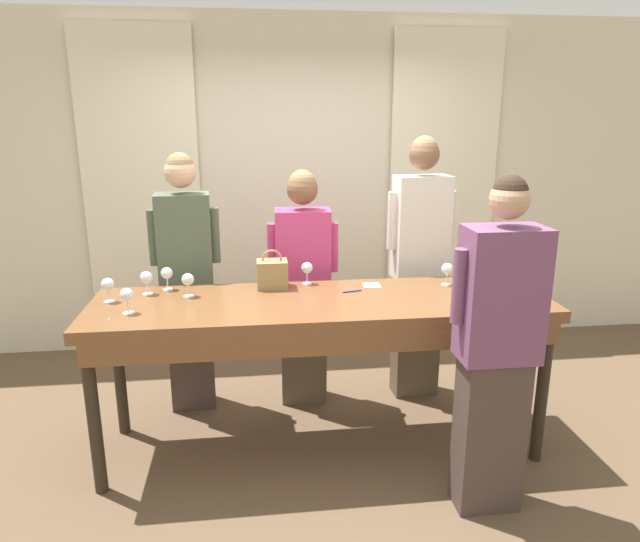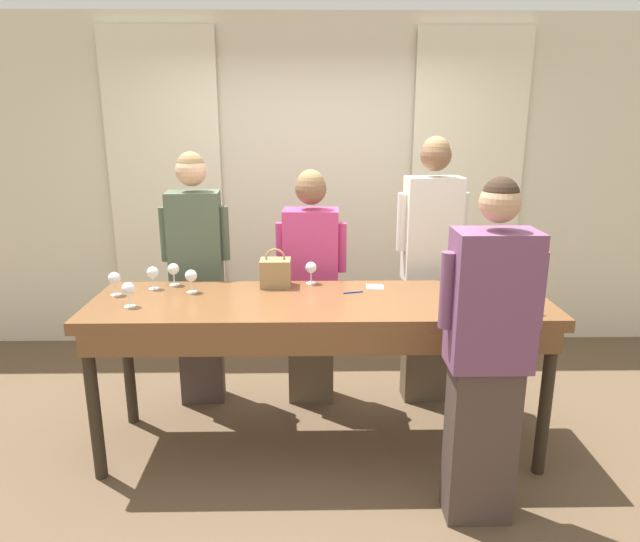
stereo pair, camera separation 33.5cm
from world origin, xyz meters
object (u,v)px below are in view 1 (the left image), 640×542
object	(u,v)px
wine_glass_center_left	(447,270)
wine_glass_back_mid	(146,278)
wine_bottle	(519,285)
wine_glass_center_right	(188,280)
guest_pink_top	(303,285)
guest_cream_sweater	(419,264)
host_pouring	(496,348)
guest_olive_jacket	(187,280)
wine_glass_front_mid	(167,274)
tasting_bar	(322,315)
wine_glass_front_left	(108,285)
wine_glass_center_mid	(307,269)
handbag	(272,273)
wine_glass_back_left	(127,296)
wine_glass_front_right	(459,279)

from	to	relation	value
wine_glass_center_left	wine_glass_back_mid	world-z (taller)	same
wine_bottle	wine_glass_center_right	distance (m)	1.90
guest_pink_top	guest_cream_sweater	xyz separation A→B (m)	(0.82, 0.00, 0.12)
wine_glass_back_mid	wine_glass_center_right	bearing A→B (deg)	-16.53
guest_cream_sweater	host_pouring	size ratio (longest dim) A/B	1.07
guest_olive_jacket	wine_glass_center_right	bearing A→B (deg)	-82.69
wine_bottle	host_pouring	xyz separation A→B (m)	(-0.30, -0.43, -0.19)
wine_glass_front_mid	host_pouring	world-z (taller)	host_pouring
wine_glass_center_right	guest_pink_top	size ratio (longest dim) A/B	0.09
tasting_bar	guest_olive_jacket	size ratio (longest dim) A/B	1.50
wine_glass_front_left	wine_glass_center_left	bearing A→B (deg)	2.57
wine_glass_front_mid	guest_cream_sweater	distance (m)	1.72
wine_glass_center_right	host_pouring	distance (m)	1.76
wine_glass_front_mid	wine_glass_center_mid	world-z (taller)	same
wine_glass_front_left	wine_glass_center_left	xyz separation A→B (m)	(2.04, 0.09, 0.00)
tasting_bar	guest_pink_top	size ratio (longest dim) A/B	1.61
handbag	wine_glass_center_mid	bearing A→B (deg)	12.68
wine_glass_center_mid	handbag	bearing A→B (deg)	-167.32
wine_glass_front_left	wine_glass_back_left	bearing A→B (deg)	-55.42
wine_glass_front_right	wine_glass_center_right	distance (m)	1.61
wine_glass_front_right	wine_glass_center_mid	bearing A→B (deg)	159.07
wine_glass_front_left	wine_glass_center_right	size ratio (longest dim) A/B	1.00
wine_glass_front_mid	guest_cream_sweater	size ratio (longest dim) A/B	0.08
wine_glass_front_right	guest_olive_jacket	bearing A→B (deg)	159.05
wine_glass_front_right	guest_olive_jacket	size ratio (longest dim) A/B	0.08
tasting_bar	wine_glass_front_right	world-z (taller)	wine_glass_front_right
tasting_bar	wine_glass_front_mid	world-z (taller)	wine_glass_front_mid
handbag	wine_glass_front_right	size ratio (longest dim) A/B	1.71
wine_glass_front_right	host_pouring	xyz separation A→B (m)	(-0.03, -0.64, -0.17)
wine_glass_front_left	host_pouring	bearing A→B (deg)	-20.57
wine_bottle	guest_cream_sweater	world-z (taller)	guest_cream_sweater
wine_glass_center_right	guest_cream_sweater	world-z (taller)	guest_cream_sweater
wine_bottle	wine_glass_back_mid	size ratio (longest dim) A/B	2.20
wine_glass_front_right	wine_glass_back_mid	distance (m)	1.86
wine_glass_center_mid	guest_pink_top	xyz separation A→B (m)	(0.00, 0.30, -0.20)
handbag	wine_glass_center_right	xyz separation A→B (m)	(-0.50, -0.12, 0.01)
tasting_bar	wine_glass_front_mid	bearing A→B (deg)	160.70
wine_glass_center_mid	guest_olive_jacket	distance (m)	0.85
handbag	wine_glass_center_right	world-z (taller)	handbag
wine_glass_back_mid	guest_olive_jacket	distance (m)	0.46
wine_glass_center_left	guest_olive_jacket	bearing A→B (deg)	165.43
handbag	guest_olive_jacket	size ratio (longest dim) A/B	0.14
tasting_bar	wine_glass_center_right	bearing A→B (deg)	167.88
tasting_bar	handbag	size ratio (longest dim) A/B	10.99
tasting_bar	wine_glass_back_left	bearing A→B (deg)	-174.94
wine_glass_center_right	guest_pink_top	xyz separation A→B (m)	(0.72, 0.47, -0.20)
wine_glass_front_right	wine_glass_center_left	xyz separation A→B (m)	(-0.00, 0.21, 0.00)
guest_pink_top	host_pouring	xyz separation A→B (m)	(0.84, -1.27, 0.03)
wine_bottle	wine_glass_center_left	size ratio (longest dim) A/B	2.20
wine_glass_front_right	wine_glass_back_left	distance (m)	1.90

